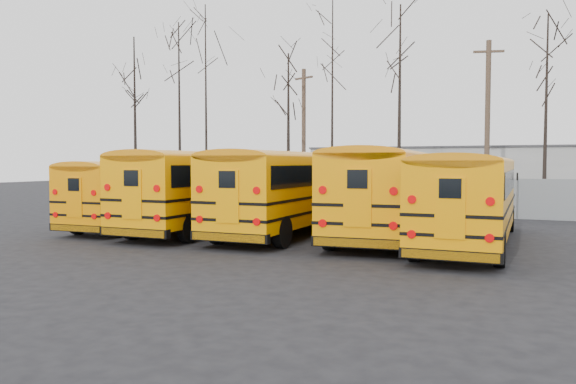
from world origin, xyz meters
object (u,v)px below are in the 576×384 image
at_px(bus_a, 150,188).
at_px(utility_pole_right, 487,122).
at_px(bus_e, 470,192).
at_px(bus_d, 387,185).
at_px(utility_pole_left, 304,134).
at_px(bus_b, 214,184).
at_px(bus_c, 292,185).

xyz_separation_m(bus_a, utility_pole_right, (12.81, 16.92, 3.62)).
relative_size(bus_e, utility_pole_right, 1.07).
distance_m(bus_d, utility_pole_left, 18.59).
relative_size(bus_b, utility_pole_right, 1.14).
distance_m(bus_c, utility_pole_right, 18.13).
xyz_separation_m(bus_d, utility_pole_right, (2.52, 16.28, 3.35)).
relative_size(bus_a, bus_c, 0.88).
xyz_separation_m(bus_b, utility_pole_left, (-2.41, 16.33, 2.84)).
bearing_deg(bus_e, bus_d, 156.02).
bearing_deg(bus_a, utility_pole_left, 86.17).
xyz_separation_m(bus_e, utility_pole_right, (-0.55, 17.67, 3.49)).
relative_size(bus_c, bus_e, 1.06).
bearing_deg(bus_c, bus_e, -8.21).
bearing_deg(bus_b, bus_a, -178.71).
bearing_deg(utility_pole_right, utility_pole_left, 169.00).
height_order(bus_a, utility_pole_right, utility_pole_right).
bearing_deg(utility_pole_right, bus_c, -124.05).
height_order(bus_a, bus_b, bus_b).
bearing_deg(utility_pole_right, bus_d, -112.43).
bearing_deg(bus_c, bus_d, 6.40).
bearing_deg(bus_e, bus_c, 172.18).
distance_m(bus_a, bus_e, 13.38).
relative_size(bus_c, utility_pole_right, 1.14).
bearing_deg(bus_e, utility_pole_left, 126.72).
distance_m(bus_d, bus_e, 3.37).
distance_m(bus_d, utility_pole_right, 16.81).
xyz_separation_m(bus_d, bus_e, (3.07, -1.39, -0.15)).
xyz_separation_m(bus_b, bus_d, (7.11, 0.61, 0.03)).
relative_size(bus_b, utility_pole_left, 1.27).
distance_m(bus_e, utility_pole_right, 18.02).
height_order(bus_c, bus_d, bus_d).
relative_size(bus_b, bus_e, 1.06).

